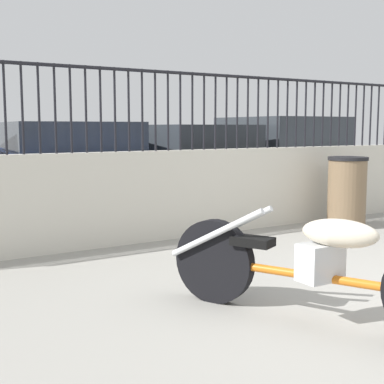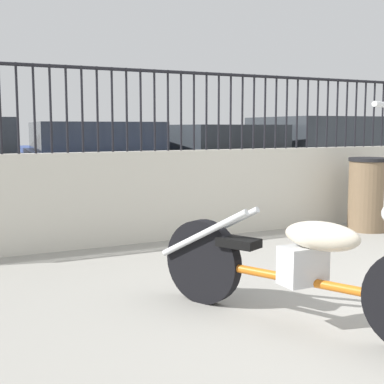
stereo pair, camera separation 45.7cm
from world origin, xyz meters
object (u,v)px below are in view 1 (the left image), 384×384
object	(u,v)px
trash_bin	(347,192)
car_black	(184,162)
car_blue	(66,166)
car_white	(275,156)
motorcycle_orange	(301,260)

from	to	relation	value
trash_bin	car_black	bearing A→B (deg)	99.50
car_blue	car_white	bearing A→B (deg)	-85.23
trash_bin	car_black	world-z (taller)	car_black
car_blue	car_white	size ratio (longest dim) A/B	1.00
motorcycle_orange	car_blue	xyz separation A→B (m)	(0.22, 5.26, 0.29)
car_white	trash_bin	bearing A→B (deg)	157.53
car_blue	car_white	distance (m)	4.05
motorcycle_orange	car_black	distance (m)	5.65
car_black	car_white	xyz separation A→B (m)	(2.03, 0.05, 0.05)
car_black	motorcycle_orange	bearing A→B (deg)	154.00
motorcycle_orange	trash_bin	size ratio (longest dim) A/B	2.16
motorcycle_orange	trash_bin	distance (m)	3.46
car_blue	car_white	world-z (taller)	car_white
motorcycle_orange	car_black	size ratio (longest dim) A/B	0.48
motorcycle_orange	car_black	xyz separation A→B (m)	(2.24, 5.18, 0.27)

